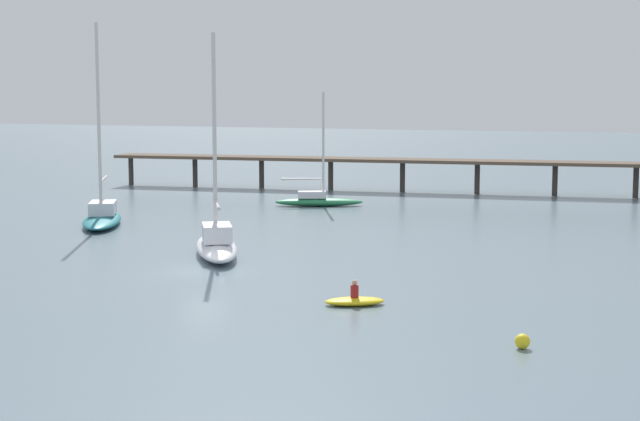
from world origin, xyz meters
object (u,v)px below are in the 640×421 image
(sailboat_green, at_px, (318,199))
(sailboat_white, at_px, (216,242))
(dinghy_yellow, at_px, (355,300))
(pier, at_px, (543,157))
(sailboat_teal, at_px, (102,214))
(mooring_buoy_mid, at_px, (522,341))

(sailboat_green, bearing_deg, sailboat_white, -79.91)
(sailboat_green, relative_size, dinghy_yellow, 3.26)
(sailboat_white, bearing_deg, pier, 74.84)
(sailboat_green, height_order, sailboat_white, sailboat_white)
(sailboat_teal, relative_size, sailboat_white, 1.11)
(pier, relative_size, dinghy_yellow, 22.67)
(pier, bearing_deg, sailboat_green, -134.37)
(dinghy_yellow, height_order, mooring_buoy_mid, dinghy_yellow)
(mooring_buoy_mid, bearing_deg, pier, 99.48)
(sailboat_green, distance_m, mooring_buoy_mid, 46.01)
(pier, relative_size, sailboat_teal, 4.62)
(pier, bearing_deg, mooring_buoy_mid, -80.52)
(pier, xyz_separation_m, sailboat_green, (-15.68, -16.02, -2.91))
(pier, xyz_separation_m, mooring_buoy_mid, (9.14, -54.77, -3.26))
(pier, height_order, dinghy_yellow, pier)
(sailboat_green, distance_m, sailboat_white, 25.65)
(sailboat_teal, distance_m, dinghy_yellow, 31.39)
(pier, height_order, sailboat_green, sailboat_green)
(sailboat_white, bearing_deg, mooring_buoy_mid, -33.56)
(sailboat_teal, xyz_separation_m, dinghy_yellow, (26.06, -17.49, -0.56))
(sailboat_white, bearing_deg, sailboat_green, 100.09)
(sailboat_green, relative_size, mooring_buoy_mid, 16.77)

